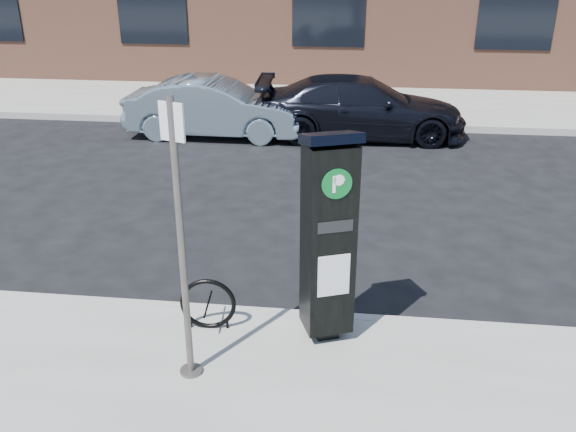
# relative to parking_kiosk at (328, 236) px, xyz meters

# --- Properties ---
(ground) EXTENTS (120.00, 120.00, 0.00)m
(ground) POSITION_rel_parking_kiosk_xyz_m (-0.73, 0.38, -1.25)
(ground) COLOR black
(ground) RESTS_ON ground
(sidewalk_far) EXTENTS (60.00, 12.00, 0.15)m
(sidewalk_far) POSITION_rel_parking_kiosk_xyz_m (-0.73, 14.38, -1.18)
(sidewalk_far) COLOR gray
(sidewalk_far) RESTS_ON ground
(curb_near) EXTENTS (60.00, 0.12, 0.16)m
(curb_near) POSITION_rel_parking_kiosk_xyz_m (-0.73, 0.36, -1.18)
(curb_near) COLOR #9E9B93
(curb_near) RESTS_ON ground
(curb_far) EXTENTS (60.00, 0.12, 0.16)m
(curb_far) POSITION_rel_parking_kiosk_xyz_m (-0.73, 8.40, -1.18)
(curb_far) COLOR #9E9B93
(curb_far) RESTS_ON ground
(parking_kiosk) EXTENTS (0.62, 0.58, 2.15)m
(parking_kiosk) POSITION_rel_parking_kiosk_xyz_m (0.00, 0.00, 0.00)
(parking_kiosk) COLOR black
(parking_kiosk) RESTS_ON sidewalk_near
(sign_pole) EXTENTS (0.22, 0.21, 2.57)m
(sign_pole) POSITION_rel_parking_kiosk_xyz_m (-1.19, -0.76, 0.18)
(sign_pole) COLOR #524E48
(sign_pole) RESTS_ON sidewalk_near
(bike_rack) EXTENTS (0.57, 0.10, 0.57)m
(bike_rack) POSITION_rel_parking_kiosk_xyz_m (-1.20, -0.02, -0.82)
(bike_rack) COLOR black
(bike_rack) RESTS_ON sidewalk_near
(car_silver) EXTENTS (3.80, 1.35, 1.25)m
(car_silver) POSITION_rel_parking_kiosk_xyz_m (-2.85, 7.46, -0.63)
(car_silver) COLOR #89A1AF
(car_silver) RESTS_ON ground
(car_dark) EXTENTS (4.52, 2.03, 1.29)m
(car_dark) POSITION_rel_parking_kiosk_xyz_m (0.27, 7.78, -0.61)
(car_dark) COLOR black
(car_dark) RESTS_ON ground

